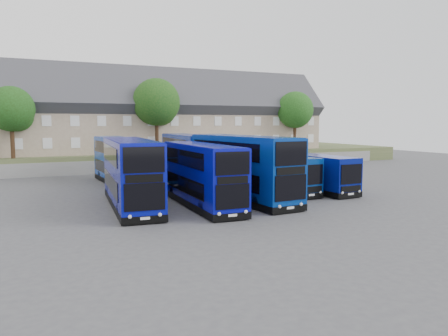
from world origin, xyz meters
TOP-DOWN VIEW (x-y plane):
  - ground at (0.00, 0.00)m, footprint 120.00×120.00m
  - retaining_wall at (0.00, 24.00)m, footprint 70.00×0.40m
  - earth_bank at (0.00, 34.00)m, footprint 80.00×20.00m
  - terrace_row at (0.00, 30.00)m, footprint 54.00×10.40m
  - dd_front_left at (-6.64, 3.04)m, footprint 3.84×11.83m
  - dd_front_mid at (-2.12, 1.24)m, footprint 3.01×10.89m
  - dd_front_right at (1.62, 2.32)m, footprint 3.44×12.17m
  - dd_rear_left at (-4.95, 14.67)m, footprint 2.89×11.06m
  - dd_rear_right at (2.21, 15.59)m, footprint 3.48×11.59m
  - coach_east_a at (5.78, 5.46)m, footprint 3.24×11.50m
  - coach_east_b at (8.98, 4.52)m, footprint 2.74×11.40m
  - tree_west at (-13.85, 25.10)m, footprint 4.80×4.80m
  - tree_mid at (2.15, 25.60)m, footprint 5.76×5.76m
  - tree_east at (22.15, 25.10)m, footprint 5.12×5.12m
  - tree_far at (28.15, 32.10)m, footprint 5.44×5.44m

SIDE VIEW (x-z plane):
  - ground at x=0.00m, z-range 0.00..0.00m
  - retaining_wall at x=0.00m, z-range 0.00..1.50m
  - earth_bank at x=0.00m, z-range 0.00..2.00m
  - coach_east_b at x=8.98m, z-range -0.03..3.06m
  - coach_east_a at x=5.78m, z-range -0.03..3.07m
  - dd_front_mid at x=-2.12m, z-range -0.04..4.25m
  - dd_rear_left at x=-4.95m, z-range -0.04..4.32m
  - dd_rear_right at x=2.21m, z-range -0.04..4.50m
  - dd_front_left at x=-6.64m, z-range -0.04..4.58m
  - dd_front_right at x=1.62m, z-range -0.04..4.75m
  - terrace_row at x=0.00m, z-range 1.00..12.20m
  - tree_west at x=-13.85m, z-range 3.23..10.88m
  - tree_east at x=22.15m, z-range 3.31..11.47m
  - tree_far at x=28.15m, z-range 3.39..12.06m
  - tree_mid at x=2.15m, z-range 3.48..12.66m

